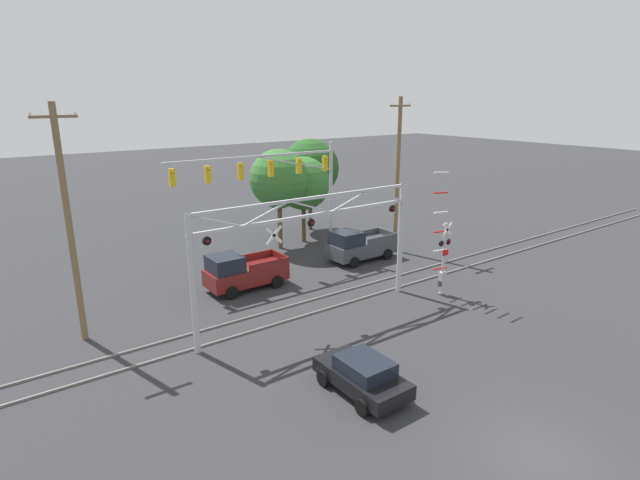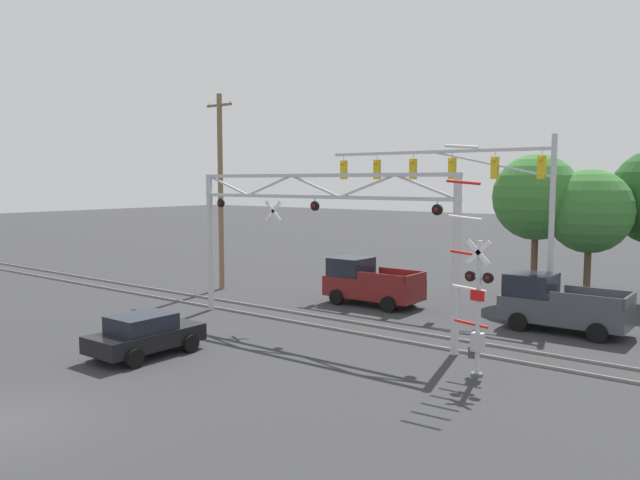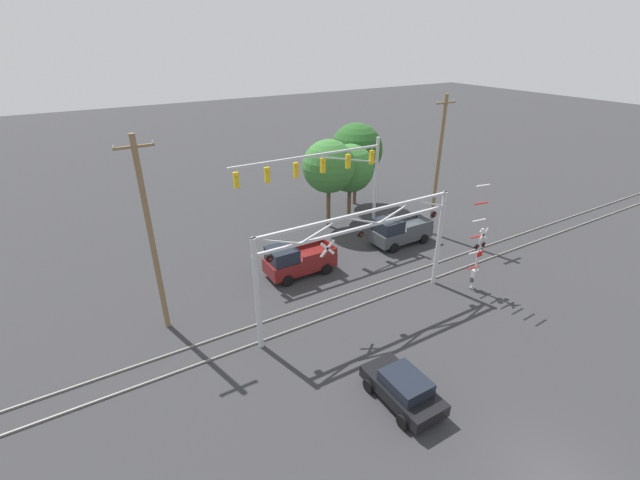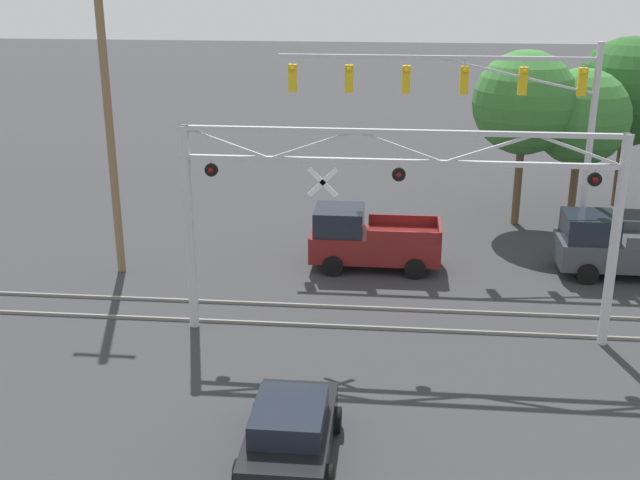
# 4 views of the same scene
# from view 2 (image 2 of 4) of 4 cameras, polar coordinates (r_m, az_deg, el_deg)

# --- Properties ---
(rail_track_near) EXTENTS (80.00, 0.08, 0.10)m
(rail_track_near) POSITION_cam_2_polar(r_m,az_deg,el_deg) (25.35, -0.06, -7.89)
(rail_track_near) COLOR gray
(rail_track_near) RESTS_ON ground_plane
(rail_track_far) EXTENTS (80.00, 0.08, 0.10)m
(rail_track_far) POSITION_cam_2_polar(r_m,az_deg,el_deg) (26.47, 1.85, -7.32)
(rail_track_far) COLOR gray
(rail_track_far) RESTS_ON ground_plane
(crossing_gantry) EXTENTS (12.34, 0.30, 6.17)m
(crossing_gantry) POSITION_cam_2_polar(r_m,az_deg,el_deg) (24.52, -0.49, 1.21)
(crossing_gantry) COLOR #B7BABF
(crossing_gantry) RESTS_ON ground_plane
(crossing_signal_mast) EXTENTS (1.64, 0.35, 7.00)m
(crossing_signal_mast) POSITION_cam_2_polar(r_m,az_deg,el_deg) (19.36, 14.05, -5.47)
(crossing_signal_mast) COLOR #B7BABF
(crossing_signal_mast) RESTS_ON ground_plane
(traffic_signal_span) EXTENTS (11.38, 0.39, 7.85)m
(traffic_signal_span) POSITION_cam_2_polar(r_m,az_deg,el_deg) (29.18, 14.05, 4.84)
(traffic_signal_span) COLOR #B7BABF
(traffic_signal_span) RESTS_ON ground_plane
(pickup_truck_lead) EXTENTS (4.63, 2.23, 2.19)m
(pickup_truck_lead) POSITION_cam_2_polar(r_m,az_deg,el_deg) (29.89, 4.47, -3.93)
(pickup_truck_lead) COLOR maroon
(pickup_truck_lead) RESTS_ON ground_plane
(pickup_truck_following) EXTENTS (4.72, 2.23, 2.19)m
(pickup_truck_following) POSITION_cam_2_polar(r_m,az_deg,el_deg) (26.33, 20.88, -5.54)
(pickup_truck_following) COLOR #3D4247
(pickup_truck_following) RESTS_ON ground_plane
(sedan_waiting) EXTENTS (2.09, 3.82, 1.42)m
(sedan_waiting) POSITION_cam_2_polar(r_m,az_deg,el_deg) (22.08, -15.74, -8.29)
(sedan_waiting) COLOR black
(sedan_waiting) RESTS_ON ground_plane
(utility_pole_left) EXTENTS (1.80, 0.28, 10.50)m
(utility_pole_left) POSITION_cam_2_polar(r_m,az_deg,el_deg) (34.12, -9.08, 4.55)
(utility_pole_left) COLOR brown
(utility_pole_left) RESTS_ON ground_plane
(background_tree_far_left_verge) EXTENTS (3.95, 3.95, 6.46)m
(background_tree_far_left_verge) POSITION_cam_2_polar(r_m,az_deg,el_deg) (31.77, 23.43, 2.42)
(background_tree_far_left_verge) COLOR brown
(background_tree_far_left_verge) RESTS_ON ground_plane
(background_tree_far_right_verge) EXTENTS (4.18, 4.18, 7.19)m
(background_tree_far_right_verge) POSITION_cam_2_polar(r_m,az_deg,el_deg) (31.98, 19.16, 3.70)
(background_tree_far_right_verge) COLOR brown
(background_tree_far_right_verge) RESTS_ON ground_plane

